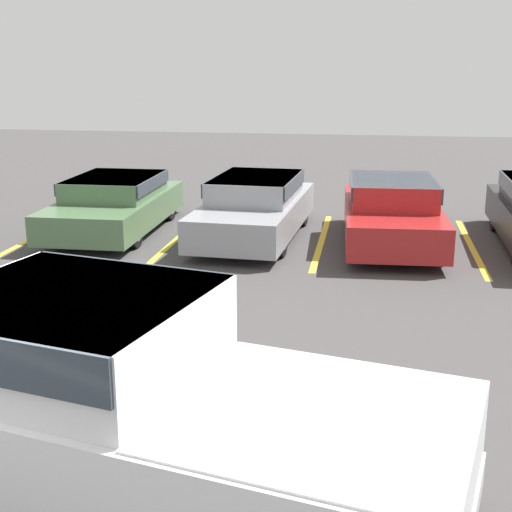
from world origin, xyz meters
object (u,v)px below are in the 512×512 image
(parked_sedan_b, at_px, (255,205))
(parked_sedan_c, at_px, (392,210))
(parked_sedan_a, at_px, (115,202))
(pickup_truck, at_px, (108,406))

(parked_sedan_b, relative_size, parked_sedan_c, 1.06)
(parked_sedan_a, bearing_deg, pickup_truck, 19.08)
(parked_sedan_a, height_order, parked_sedan_c, parked_sedan_c)
(parked_sedan_c, bearing_deg, parked_sedan_a, -94.56)
(pickup_truck, relative_size, parked_sedan_c, 1.34)
(pickup_truck, relative_size, parked_sedan_b, 1.26)
(parked_sedan_c, bearing_deg, pickup_truck, -17.35)
(pickup_truck, relative_size, parked_sedan_a, 1.33)
(parked_sedan_b, bearing_deg, pickup_truck, 5.35)
(pickup_truck, bearing_deg, parked_sedan_a, 122.74)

